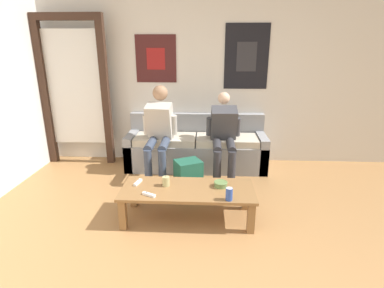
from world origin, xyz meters
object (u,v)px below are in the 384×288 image
coffee_table (188,193)px  game_controller_near_left (149,194)px  person_seated_teen (224,134)px  person_seated_adult (159,129)px  ceramic_bowl (221,184)px  drink_can_blue (229,194)px  backpack (189,176)px  pillar_candle (166,181)px  couch (196,149)px  game_controller_near_right (138,182)px

coffee_table → game_controller_near_left: size_ratio=9.39×
coffee_table → person_seated_teen: size_ratio=1.20×
person_seated_adult → game_controller_near_left: 1.33m
person_seated_adult → ceramic_bowl: 1.36m
person_seated_teen → drink_can_blue: person_seated_teen is taller
backpack → game_controller_near_left: backpack is taller
pillar_candle → game_controller_near_left: 0.26m
couch → game_controller_near_right: couch is taller
couch → game_controller_near_right: 1.47m
pillar_candle → couch: bearing=79.4°
coffee_table → person_seated_adult: size_ratio=1.11×
backpack → game_controller_near_right: backpack is taller
person_seated_teen → game_controller_near_left: (-0.77, -1.28, -0.25)m
game_controller_near_right → pillar_candle: bearing=-7.3°
person_seated_adult → game_controller_near_right: 1.08m
coffee_table → ceramic_bowl: bearing=9.9°
coffee_table → ceramic_bowl: size_ratio=9.51×
ceramic_bowl → game_controller_near_left: 0.74m
person_seated_adult → game_controller_near_right: size_ratio=8.19×
coffee_table → drink_can_blue: bearing=-28.8°
person_seated_adult → pillar_candle: 1.13m
couch → ceramic_bowl: bearing=-77.7°
couch → person_seated_teen: person_seated_teen is taller
coffee_table → backpack: size_ratio=3.50×
coffee_table → ceramic_bowl: (0.34, 0.06, 0.08)m
person_seated_adult → backpack: bearing=-46.2°
backpack → drink_can_blue: 1.02m
game_controller_near_left → drink_can_blue: bearing=-3.6°
person_seated_adult → person_seated_teen: size_ratio=1.08×
game_controller_near_right → person_seated_adult: bearing=86.1°
coffee_table → drink_can_blue: 0.47m
drink_can_blue → coffee_table: bearing=151.2°
couch → game_controller_near_right: size_ratio=13.56×
couch → game_controller_near_left: couch is taller
game_controller_near_left → game_controller_near_right: bearing=122.2°
ceramic_bowl → game_controller_near_left: ceramic_bowl is taller
backpack → pillar_candle: 0.69m
person_seated_teen → ceramic_bowl: 1.08m
pillar_candle → drink_can_blue: 0.68m
person_seated_adult → backpack: (0.43, -0.45, -0.48)m
ceramic_bowl → pillar_candle: bearing=-179.2°
coffee_table → backpack: backpack is taller
ceramic_bowl → game_controller_near_right: size_ratio=0.96×
coffee_table → game_controller_near_left: game_controller_near_left is taller
person_seated_adult → game_controller_near_right: person_seated_adult is taller
coffee_table → backpack: (-0.03, 0.68, -0.11)m
pillar_candle → person_seated_teen: bearing=58.9°
couch → drink_can_blue: bearing=-77.5°
coffee_table → game_controller_near_right: size_ratio=9.10×
game_controller_near_right → game_controller_near_left: bearing=-57.8°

